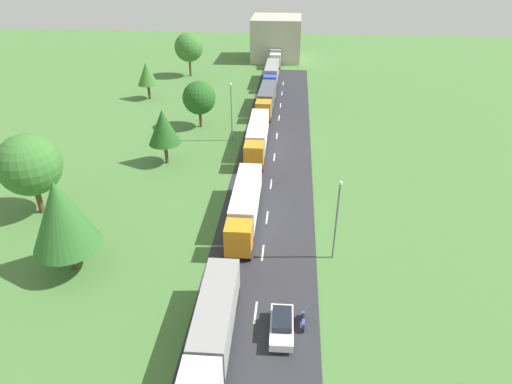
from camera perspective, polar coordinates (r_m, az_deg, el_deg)
The scene contains 19 objects.
road at distance 40.12m, azimuth 0.66°, elevation -9.77°, with size 10.00×140.00×0.06m, color #2B2B30.
lane_marking_centre at distance 38.22m, azimuth 0.36°, elevation -12.08°, with size 0.16×124.22×0.01m.
truck_lead at distance 32.12m, azimuth -5.64°, elevation -17.40°, with size 2.67×12.42×3.58m.
truck_second at distance 45.02m, azimuth -1.44°, elevation -1.63°, with size 2.56×13.40×3.54m.
truck_third at distance 61.16m, azimuth 0.17°, elevation 7.27°, with size 2.67×14.34×3.59m.
truck_fourth at distance 76.97m, azimuth 1.36°, elevation 12.04°, with size 2.75×13.20×3.55m.
truck_fifth at distance 92.55m, azimuth 2.05°, elevation 15.13°, with size 2.52×13.33×3.71m.
truck_sixth at distance 109.38m, azimuth 2.60°, elevation 17.41°, with size 2.65×12.09×3.71m.
car_second at distance 34.03m, azimuth 3.36°, elevation -16.85°, with size 1.82×4.13×1.55m.
motorcycle_courier at distance 34.97m, azimuth 6.15°, elevation -16.16°, with size 0.28×1.94×0.91m.
lamppost_second at distance 39.33m, azimuth 10.44°, elevation -3.14°, with size 0.36×0.36×8.09m.
lamppost_third at distance 63.58m, azimuth -3.20°, elevation 10.64°, with size 0.36×0.36×8.56m.
tree_oak at distance 69.32m, azimuth -7.40°, elevation 12.01°, with size 5.09×5.09×7.24m.
tree_maple at distance 40.13m, azimuth -23.96°, elevation -2.72°, with size 5.78×5.78×8.91m.
tree_pine at distance 98.66m, azimuth -8.72°, elevation 18.06°, with size 5.96×5.96×9.04m.
tree_elm at distance 84.77m, azimuth -13.97°, elevation 14.65°, with size 3.64×3.64×6.67m.
tree_ash at distance 57.59m, azimuth -11.93°, elevation 8.25°, with size 4.11×4.11×7.32m.
tree_lime at distance 50.59m, azimuth -27.34°, elevation 3.15°, with size 6.44×6.44×8.94m.
distant_building at distance 113.92m, azimuth 2.66°, elevation 19.32°, with size 11.70×13.23×9.84m, color #B2A899.
Camera 1 is at (2.25, -6.34, 25.58)m, focal length 30.84 mm.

